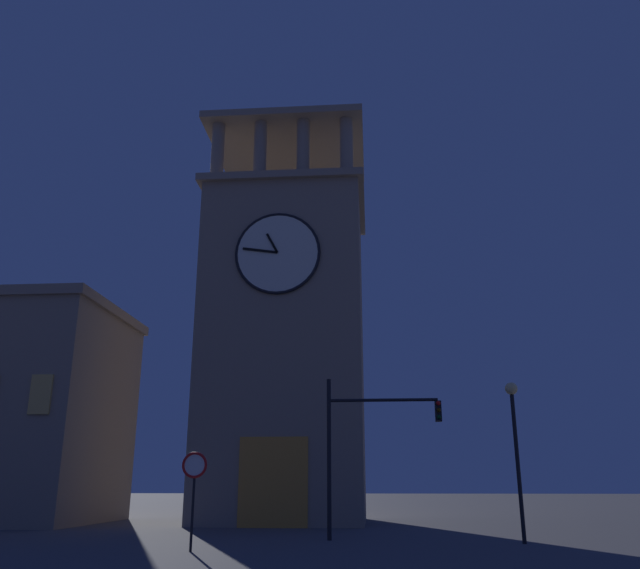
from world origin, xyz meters
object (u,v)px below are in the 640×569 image
at_px(street_lamp, 515,429).
at_px(clocktower, 287,343).
at_px(no_horn_sign, 194,473).
at_px(traffic_signal_near, 367,434).

bearing_deg(street_lamp, clocktower, -49.55).
bearing_deg(no_horn_sign, clocktower, -93.27).
xyz_separation_m(traffic_signal_near, no_horn_sign, (5.20, 4.31, -1.44)).
bearing_deg(street_lamp, traffic_signal_near, -9.29).
xyz_separation_m(clocktower, street_lamp, (-9.53, 11.18, -5.56)).
distance_m(clocktower, street_lamp, 15.71).
relative_size(clocktower, no_horn_sign, 8.41).
bearing_deg(no_horn_sign, street_lamp, -161.54).
distance_m(traffic_signal_near, no_horn_sign, 6.90).
relative_size(street_lamp, no_horn_sign, 1.89).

